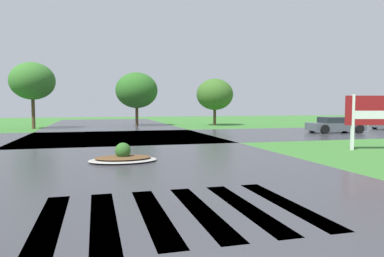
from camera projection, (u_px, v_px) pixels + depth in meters
asphalt_roadway at (138, 161)px, 12.68m from camera, size 11.86×80.00×0.01m
asphalt_cross_road at (120, 137)px, 22.47m from camera, size 90.00×10.67×0.01m
crosswalk_stripes at (177, 212)px, 6.62m from camera, size 4.95×3.54×0.01m
estate_billboard at (380, 113)px, 15.80m from camera, size 3.09×0.80×2.49m
median_island at (123, 157)px, 12.59m from camera, size 2.42×1.63×0.68m
car_blue_compact at (335, 125)px, 25.98m from camera, size 4.10×2.32×1.15m
background_treeline at (19, 87)px, 30.78m from camera, size 34.71×6.03×5.96m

